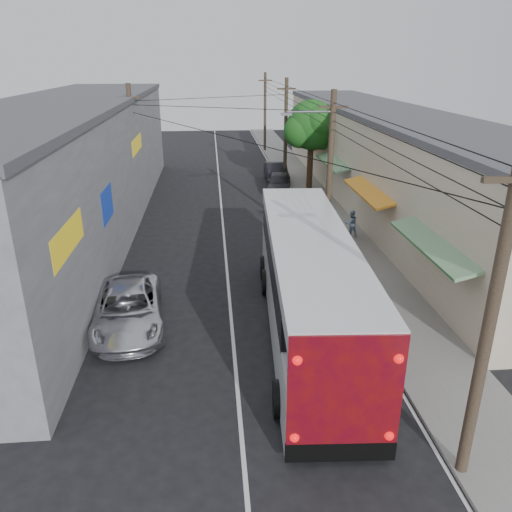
# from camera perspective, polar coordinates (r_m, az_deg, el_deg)

# --- Properties ---
(ground) EXTENTS (120.00, 120.00, 0.00)m
(ground) POSITION_cam_1_polar(r_m,az_deg,el_deg) (14.28, -1.74, -19.11)
(ground) COLOR black
(ground) RESTS_ON ground
(sidewalk) EXTENTS (3.00, 80.00, 0.12)m
(sidewalk) POSITION_cam_1_polar(r_m,az_deg,el_deg) (32.93, 7.51, 5.15)
(sidewalk) COLOR slate
(sidewalk) RESTS_ON ground
(building_right) EXTENTS (7.09, 40.00, 6.25)m
(building_right) POSITION_cam_1_polar(r_m,az_deg,el_deg) (35.32, 14.33, 10.95)
(building_right) COLOR beige
(building_right) RESTS_ON ground
(building_left) EXTENTS (7.20, 36.00, 7.25)m
(building_left) POSITION_cam_1_polar(r_m,az_deg,el_deg) (30.41, -20.44, 9.58)
(building_left) COLOR gray
(building_left) RESTS_ON ground
(utility_poles) EXTENTS (11.80, 45.28, 8.00)m
(utility_poles) POSITION_cam_1_polar(r_m,az_deg,el_deg) (31.77, 1.66, 12.25)
(utility_poles) COLOR #473828
(utility_poles) RESTS_ON ground
(street_tree) EXTENTS (4.40, 4.00, 6.60)m
(street_tree) POSITION_cam_1_polar(r_m,az_deg,el_deg) (37.85, 6.46, 14.48)
(street_tree) COLOR #3F2B19
(street_tree) RESTS_ON ground
(coach_bus) EXTENTS (3.63, 13.21, 3.77)m
(coach_bus) POSITION_cam_1_polar(r_m,az_deg,el_deg) (17.75, 5.98, -3.01)
(coach_bus) COLOR silver
(coach_bus) RESTS_ON ground
(jeepney) EXTENTS (3.10, 5.64, 1.50)m
(jeepney) POSITION_cam_1_polar(r_m,az_deg,el_deg) (19.04, -14.42, -5.86)
(jeepney) COLOR silver
(jeepney) RESTS_ON ground
(parked_suv) EXTENTS (2.65, 6.16, 1.77)m
(parked_suv) POSITION_cam_1_polar(r_m,az_deg,el_deg) (25.78, 6.73, 2.40)
(parked_suv) COLOR #9A99A1
(parked_suv) RESTS_ON ground
(parked_car_mid) EXTENTS (2.25, 4.41, 1.44)m
(parked_car_mid) POSITION_cam_1_polar(r_m,az_deg,el_deg) (37.48, 2.61, 8.38)
(parked_car_mid) COLOR #292A2F
(parked_car_mid) RESTS_ON ground
(parked_car_far) EXTENTS (1.63, 4.63, 1.52)m
(parked_car_far) POSITION_cam_1_polar(r_m,az_deg,el_deg) (40.64, 2.33, 9.49)
(parked_car_far) COLOR black
(parked_car_far) RESTS_ON ground
(pedestrian_near) EXTENTS (0.65, 0.47, 1.67)m
(pedestrian_near) POSITION_cam_1_polar(r_m,az_deg,el_deg) (26.28, 8.28, 2.87)
(pedestrian_near) COLOR pink
(pedestrian_near) RESTS_ON sidewalk
(pedestrian_far) EXTENTS (0.80, 0.67, 1.50)m
(pedestrian_far) POSITION_cam_1_polar(r_m,az_deg,el_deg) (27.97, 10.83, 3.68)
(pedestrian_far) COLOR #8FB0D1
(pedestrian_far) RESTS_ON sidewalk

